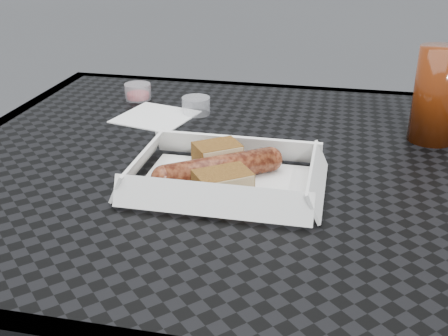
# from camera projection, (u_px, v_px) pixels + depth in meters

# --- Properties ---
(patio_table) EXTENTS (0.80, 0.80, 0.74)m
(patio_table) POSITION_uv_depth(u_px,v_px,m) (211.00, 203.00, 0.85)
(patio_table) COLOR black
(patio_table) RESTS_ON ground
(food_tray) EXTENTS (0.22, 0.15, 0.00)m
(food_tray) POSITION_uv_depth(u_px,v_px,m) (226.00, 184.00, 0.74)
(food_tray) COLOR white
(food_tray) RESTS_ON patio_table
(bratwurst) EXTENTS (0.16, 0.12, 0.03)m
(bratwurst) POSITION_uv_depth(u_px,v_px,m) (219.00, 168.00, 0.74)
(bratwurst) COLOR brown
(bratwurst) RESTS_ON food_tray
(bread_near) EXTENTS (0.07, 0.07, 0.04)m
(bread_near) POSITION_uv_depth(u_px,v_px,m) (217.00, 157.00, 0.77)
(bread_near) COLOR brown
(bread_near) RESTS_ON food_tray
(bread_far) EXTENTS (0.08, 0.08, 0.03)m
(bread_far) POSITION_uv_depth(u_px,v_px,m) (223.00, 185.00, 0.69)
(bread_far) COLOR brown
(bread_far) RESTS_ON food_tray
(veg_garnish) EXTENTS (0.03, 0.03, 0.00)m
(veg_garnish) POSITION_uv_depth(u_px,v_px,m) (261.00, 205.00, 0.68)
(veg_garnish) COLOR #E44109
(veg_garnish) RESTS_ON food_tray
(napkin) EXTENTS (0.15, 0.15, 0.00)m
(napkin) POSITION_uv_depth(u_px,v_px,m) (156.00, 117.00, 0.98)
(napkin) COLOR white
(napkin) RESTS_ON patio_table
(condiment_cup_sauce) EXTENTS (0.05, 0.05, 0.03)m
(condiment_cup_sauce) POSITION_uv_depth(u_px,v_px,m) (138.00, 92.00, 1.07)
(condiment_cup_sauce) COLOR maroon
(condiment_cup_sauce) RESTS_ON patio_table
(condiment_cup_empty) EXTENTS (0.05, 0.05, 0.03)m
(condiment_cup_empty) POSITION_uv_depth(u_px,v_px,m) (196.00, 106.00, 0.99)
(condiment_cup_empty) COLOR silver
(condiment_cup_empty) RESTS_ON patio_table
(drink_glass) EXTENTS (0.07, 0.07, 0.15)m
(drink_glass) POSITION_uv_depth(u_px,v_px,m) (437.00, 95.00, 0.85)
(drink_glass) COLOR #4E1A06
(drink_glass) RESTS_ON patio_table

